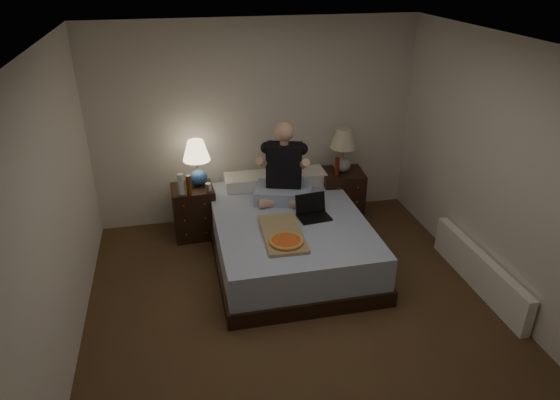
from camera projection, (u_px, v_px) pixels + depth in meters
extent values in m
cube|color=brown|center=(300.00, 321.00, 4.73)|extent=(4.00, 4.50, 0.00)
cube|color=white|center=(307.00, 50.00, 3.62)|extent=(4.00, 4.50, 0.00)
cube|color=silver|center=(256.00, 123.00, 6.14)|extent=(4.00, 0.00, 2.50)
cube|color=silver|center=(49.00, 230.00, 3.79)|extent=(0.00, 4.50, 2.50)
cube|color=silver|center=(514.00, 183.00, 4.56)|extent=(0.00, 4.50, 2.50)
cube|color=#5572AA|center=(289.00, 237.00, 5.61)|extent=(1.61, 2.15, 0.54)
cube|color=black|center=(194.00, 212.00, 6.05)|extent=(0.51, 0.46, 0.64)
cube|color=black|center=(341.00, 196.00, 6.41)|extent=(0.56, 0.51, 0.67)
cylinder|color=silver|center=(181.00, 184.00, 5.70)|extent=(0.07, 0.07, 0.25)
cylinder|color=beige|center=(208.00, 187.00, 5.80)|extent=(0.07, 0.07, 0.10)
cylinder|color=#582F0C|center=(189.00, 185.00, 5.71)|extent=(0.06, 0.06, 0.23)
cylinder|color=#5D1C0D|center=(337.00, 167.00, 6.10)|extent=(0.06, 0.06, 0.23)
cube|color=white|center=(479.00, 271.00, 5.13)|extent=(0.10, 1.60, 0.40)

